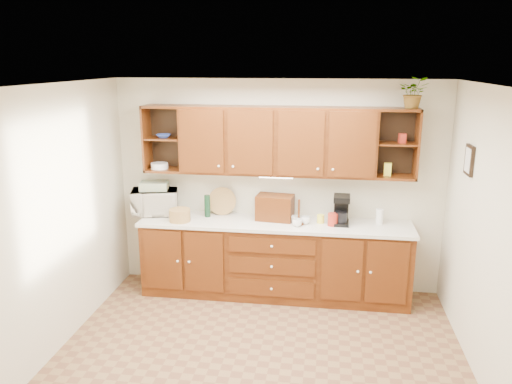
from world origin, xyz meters
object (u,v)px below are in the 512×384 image
(coffee_maker, at_px, (341,210))
(bread_box, at_px, (275,207))
(microwave, at_px, (155,202))
(potted_plant, at_px, (414,93))

(coffee_maker, bearing_deg, bread_box, 178.46)
(microwave, bearing_deg, coffee_maker, -16.97)
(bread_box, bearing_deg, microwave, -174.57)
(coffee_maker, xyz_separation_m, potted_plant, (0.73, 0.06, 1.36))
(microwave, relative_size, potted_plant, 1.62)
(coffee_maker, distance_m, potted_plant, 1.54)
(bread_box, relative_size, potted_plant, 1.26)
(microwave, xyz_separation_m, potted_plant, (3.02, -0.02, 1.37))
(bread_box, xyz_separation_m, coffee_maker, (0.79, -0.05, 0.02))
(coffee_maker, bearing_deg, microwave, -179.80)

